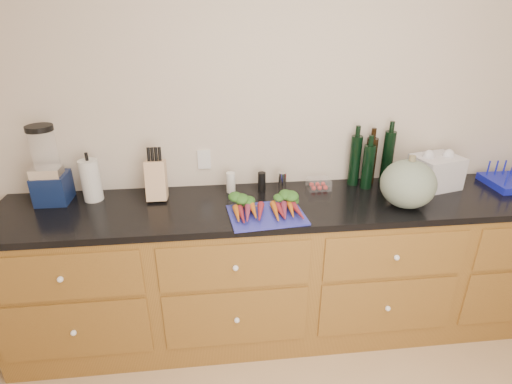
{
  "coord_description": "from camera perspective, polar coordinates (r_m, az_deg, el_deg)",
  "views": [
    {
      "loc": [
        -0.54,
        -0.79,
        1.98
      ],
      "look_at": [
        -0.32,
        1.2,
        1.06
      ],
      "focal_mm": 28.0,
      "sensor_mm": 36.0,
      "label": 1
    }
  ],
  "objects": [
    {
      "name": "wall_back",
      "position": [
        2.57,
        6.04,
        9.16
      ],
      "size": [
        4.1,
        0.05,
        2.6
      ],
      "primitive_type": "cube",
      "color": "beige",
      "rests_on": "ground"
    },
    {
      "name": "cabinets",
      "position": [
        2.64,
        6.71,
        -10.91
      ],
      "size": [
        3.6,
        0.64,
        0.9
      ],
      "color": "brown",
      "rests_on": "ground"
    },
    {
      "name": "countertop",
      "position": [
        2.4,
        7.23,
        -1.71
      ],
      "size": [
        3.64,
        0.62,
        0.04
      ],
      "primitive_type": "cube",
      "color": "black",
      "rests_on": "cabinets"
    },
    {
      "name": "cutting_board",
      "position": [
        2.21,
        1.52,
        -3.29
      ],
      "size": [
        0.44,
        0.35,
        0.01
      ],
      "primitive_type": "cube",
      "rotation": [
        0.0,
        0.0,
        0.1
      ],
      "color": "#282C9F",
      "rests_on": "countertop"
    },
    {
      "name": "carrots",
      "position": [
        2.23,
        1.37,
        -2.11
      ],
      "size": [
        0.39,
        0.29,
        0.06
      ],
      "color": "#C76317",
      "rests_on": "cutting_board"
    },
    {
      "name": "squash",
      "position": [
        2.42,
        20.89,
        1.08
      ],
      "size": [
        0.31,
        0.31,
        0.28
      ],
      "primitive_type": "ellipsoid",
      "color": "#596A59",
      "rests_on": "countertop"
    },
    {
      "name": "blender_appliance",
      "position": [
        2.58,
        -27.53,
        2.82
      ],
      "size": [
        0.18,
        0.18,
        0.46
      ],
      "color": "#0E1B43",
      "rests_on": "countertop"
    },
    {
      "name": "paper_towel",
      "position": [
        2.54,
        -22.52,
        1.55
      ],
      "size": [
        0.11,
        0.11,
        0.25
      ],
      "primitive_type": "cylinder",
      "color": "silver",
      "rests_on": "countertop"
    },
    {
      "name": "knife_block",
      "position": [
        2.44,
        -14.04,
        1.65
      ],
      "size": [
        0.12,
        0.12,
        0.23
      ],
      "primitive_type": "cube",
      "color": "tan",
      "rests_on": "countertop"
    },
    {
      "name": "grinder_salt",
      "position": [
        2.47,
        -3.62,
        1.37
      ],
      "size": [
        0.06,
        0.06,
        0.13
      ],
      "primitive_type": "cylinder",
      "color": "silver",
      "rests_on": "countertop"
    },
    {
      "name": "grinder_pepper",
      "position": [
        2.49,
        0.83,
        1.49
      ],
      "size": [
        0.05,
        0.05,
        0.12
      ],
      "primitive_type": "cylinder",
      "color": "black",
      "rests_on": "countertop"
    },
    {
      "name": "canister_chrome",
      "position": [
        2.51,
        3.77,
        1.56
      ],
      "size": [
        0.05,
        0.05,
        0.12
      ],
      "primitive_type": "cylinder",
      "color": "silver",
      "rests_on": "countertop"
    },
    {
      "name": "tomato_box",
      "position": [
        2.56,
        8.94,
        1.17
      ],
      "size": [
        0.14,
        0.11,
        0.07
      ],
      "primitive_type": "cube",
      "color": "white",
      "rests_on": "countertop"
    },
    {
      "name": "bottles",
      "position": [
        2.65,
        16.04,
        4.25
      ],
      "size": [
        0.29,
        0.15,
        0.35
      ],
      "color": "black",
      "rests_on": "countertop"
    },
    {
      "name": "grocery_bag",
      "position": [
        2.77,
        24.24,
        2.65
      ],
      "size": [
        0.32,
        0.28,
        0.2
      ],
      "primitive_type": null,
      "rotation": [
        0.0,
        0.0,
        0.25
      ],
      "color": "silver",
      "rests_on": "countertop"
    }
  ]
}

